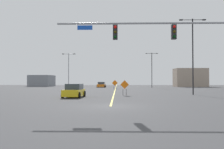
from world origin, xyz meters
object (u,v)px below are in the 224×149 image
(construction_sign_right_shoulder, at_px, (115,83))
(car_yellow_near, at_px, (74,91))
(traffic_signal_assembly, at_px, (172,39))
(car_orange_mid, at_px, (101,85))
(street_lamp_near_left, at_px, (193,51))
(construction_sign_left_lane, at_px, (125,86))
(street_lamp_far_right, at_px, (152,67))
(street_lamp_far_left, at_px, (69,68))

(construction_sign_right_shoulder, xyz_separation_m, car_yellow_near, (-4.18, -27.22, -0.52))
(traffic_signal_assembly, height_order, car_orange_mid, traffic_signal_assembly)
(traffic_signal_assembly, relative_size, car_yellow_near, 3.17)
(street_lamp_near_left, bearing_deg, construction_sign_left_lane, -171.29)
(street_lamp_far_right, bearing_deg, construction_sign_left_lane, -104.34)
(street_lamp_far_left, xyz_separation_m, car_yellow_near, (6.15, -26.10, -3.98))
(street_lamp_far_left, bearing_deg, car_orange_mid, 60.28)
(traffic_signal_assembly, bearing_deg, street_lamp_far_right, 83.60)
(construction_sign_left_lane, height_order, car_yellow_near, construction_sign_left_lane)
(car_orange_mid, bearing_deg, construction_sign_left_lane, -81.17)
(street_lamp_near_left, relative_size, construction_sign_right_shoulder, 5.07)
(traffic_signal_assembly, distance_m, street_lamp_near_left, 15.19)
(construction_sign_left_lane, bearing_deg, traffic_signal_assembly, -76.45)
(street_lamp_far_right, distance_m, car_yellow_near, 37.36)
(street_lamp_near_left, xyz_separation_m, car_yellow_near, (-14.68, -4.91, -5.07))
(street_lamp_far_right, height_order, construction_sign_right_shoulder, street_lamp_far_right)
(street_lamp_far_right, height_order, construction_sign_left_lane, street_lamp_far_right)
(car_yellow_near, bearing_deg, construction_sign_right_shoulder, 81.28)
(construction_sign_left_lane, distance_m, construction_sign_right_shoulder, 23.74)
(construction_sign_left_lane, xyz_separation_m, car_yellow_near, (-5.70, -3.54, -0.51))
(construction_sign_right_shoulder, bearing_deg, car_yellow_near, -98.72)
(street_lamp_far_right, height_order, car_yellow_near, street_lamp_far_right)
(traffic_signal_assembly, relative_size, construction_sign_right_shoulder, 6.48)
(traffic_signal_assembly, relative_size, car_orange_mid, 3.01)
(traffic_signal_assembly, distance_m, construction_sign_left_lane, 13.45)
(traffic_signal_assembly, bearing_deg, construction_sign_left_lane, 103.55)
(traffic_signal_assembly, xyz_separation_m, street_lamp_near_left, (5.95, 13.95, 0.89))
(street_lamp_far_left, distance_m, street_lamp_near_left, 29.74)
(construction_sign_left_lane, xyz_separation_m, construction_sign_right_shoulder, (-1.53, 23.69, 0.01))
(street_lamp_near_left, relative_size, construction_sign_left_lane, 5.26)
(street_lamp_far_left, relative_size, construction_sign_right_shoulder, 4.04)
(traffic_signal_assembly, distance_m, street_lamp_far_left, 38.17)
(street_lamp_far_right, distance_m, construction_sign_left_lane, 32.21)
(street_lamp_far_left, xyz_separation_m, construction_sign_right_shoulder, (10.33, 1.12, -3.45))
(construction_sign_right_shoulder, bearing_deg, street_lamp_far_left, -173.81)
(construction_sign_right_shoulder, height_order, car_yellow_near, construction_sign_right_shoulder)
(traffic_signal_assembly, relative_size, street_lamp_near_left, 1.28)
(traffic_signal_assembly, height_order, street_lamp_far_left, street_lamp_far_left)
(construction_sign_left_lane, bearing_deg, street_lamp_far_right, 75.66)
(street_lamp_near_left, relative_size, car_orange_mid, 2.35)
(street_lamp_far_right, bearing_deg, street_lamp_near_left, -87.95)
(car_yellow_near, bearing_deg, car_orange_mid, 89.37)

